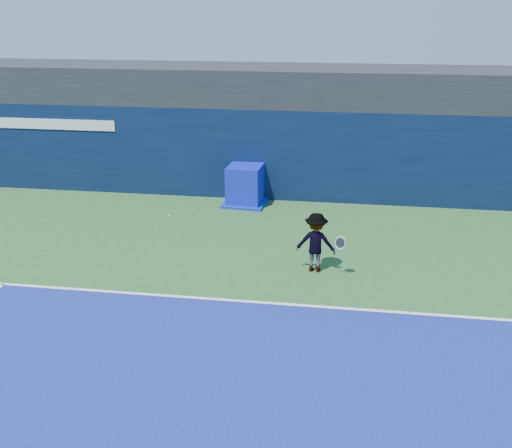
% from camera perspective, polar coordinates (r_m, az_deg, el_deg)
% --- Properties ---
extents(ground, '(80.00, 80.00, 0.00)m').
position_cam_1_polar(ground, '(10.50, -8.29, -15.29)').
color(ground, '#2B5C29').
rests_on(ground, ground).
extents(baseline, '(24.00, 0.10, 0.01)m').
position_cam_1_polar(baseline, '(12.93, -4.60, -7.46)').
color(baseline, white).
rests_on(baseline, ground).
extents(stadium_band, '(36.00, 3.00, 1.20)m').
position_cam_1_polar(stadium_band, '(19.88, 0.57, 13.77)').
color(stadium_band, black).
rests_on(stadium_band, back_wall_assembly).
extents(back_wall_assembly, '(36.00, 1.03, 3.00)m').
position_cam_1_polar(back_wall_assembly, '(19.30, 0.14, 7.19)').
color(back_wall_assembly, '#091633').
rests_on(back_wall_assembly, ground).
extents(equipment_cart, '(1.44, 1.44, 1.29)m').
position_cam_1_polar(equipment_cart, '(18.65, -1.10, 3.76)').
color(equipment_cart, '#0D16B7').
rests_on(equipment_cart, ground).
extents(tennis_player, '(1.23, 0.68, 1.50)m').
position_cam_1_polar(tennis_player, '(13.97, 6.00, -1.83)').
color(tennis_player, white).
rests_on(tennis_player, ground).
extents(tennis_ball, '(0.07, 0.07, 0.07)m').
position_cam_1_polar(tennis_ball, '(15.82, -8.67, 0.81)').
color(tennis_ball, '#B0CF17').
rests_on(tennis_ball, ground).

